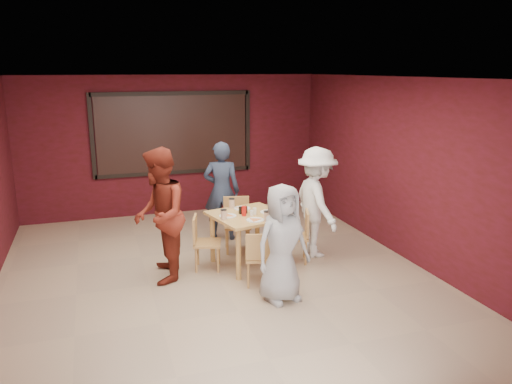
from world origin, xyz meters
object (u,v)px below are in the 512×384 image
object	(u,v)px
chair_right	(300,233)
diner_left	(160,216)
dining_table	(248,221)
chair_front	(259,255)
chair_left	(203,239)
chair_back	(237,221)
diner_right	(317,202)
diner_back	(222,191)
diner_front	(282,243)

from	to	relation	value
chair_right	diner_left	xyz separation A→B (m)	(-2.12, -0.02, 0.49)
dining_table	chair_front	distance (m)	0.82
dining_table	chair_right	distance (m)	0.84
dining_table	chair_left	xyz separation A→B (m)	(-0.69, 0.06, -0.24)
chair_back	chair_right	distance (m)	1.12
chair_front	diner_left	world-z (taller)	diner_left
chair_left	diner_left	bearing A→B (deg)	-163.14
dining_table	diner_right	world-z (taller)	diner_right
chair_back	diner_back	world-z (taller)	diner_back
diner_front	chair_left	bearing A→B (deg)	106.02
diner_left	diner_right	size ratio (longest dim) A/B	1.08
chair_right	chair_left	bearing A→B (deg)	173.16
diner_front	chair_right	bearing A→B (deg)	43.89
diner_left	diner_back	bearing A→B (deg)	148.47
chair_front	diner_right	world-z (taller)	diner_right
diner_front	diner_left	size ratio (longest dim) A/B	0.82
dining_table	chair_right	world-z (taller)	dining_table
diner_left	chair_front	bearing A→B (deg)	72.38
diner_left	diner_right	xyz separation A→B (m)	(2.48, 0.20, -0.07)
dining_table	chair_back	size ratio (longest dim) A/B	1.39
dining_table	chair_front	size ratio (longest dim) A/B	1.56
chair_back	diner_back	size ratio (longest dim) A/B	0.51
diner_left	diner_right	world-z (taller)	diner_left
diner_left	diner_right	distance (m)	2.49
diner_left	diner_right	bearing A→B (deg)	104.34
chair_right	diner_back	xyz separation A→B (m)	(-0.86, 1.42, 0.40)
dining_table	diner_front	size ratio (longest dim) A/B	0.79
diner_front	diner_back	size ratio (longest dim) A/B	0.89
chair_back	diner_front	world-z (taller)	diner_front
chair_front	chair_right	size ratio (longest dim) A/B	0.97
chair_right	diner_front	size ratio (longest dim) A/B	0.53
diner_back	chair_front	bearing A→B (deg)	110.65
chair_front	diner_left	bearing A→B (deg)	152.66
chair_back	chair_right	world-z (taller)	chair_back
chair_front	chair_back	size ratio (longest dim) A/B	0.89
chair_left	diner_back	world-z (taller)	diner_back
chair_front	diner_back	bearing A→B (deg)	89.60
dining_table	diner_right	size ratio (longest dim) A/B	0.70
diner_front	chair_front	bearing A→B (deg)	92.43
dining_table	chair_back	world-z (taller)	dining_table
chair_left	chair_right	world-z (taller)	chair_left
diner_back	dining_table	bearing A→B (deg)	114.25
diner_back	chair_back	bearing A→B (deg)	120.01
diner_front	diner_back	xyz separation A→B (m)	(-0.12, 2.56, 0.09)
chair_right	diner_back	distance (m)	1.71
chair_front	chair_left	size ratio (longest dim) A/B	0.96
chair_front	chair_left	xyz separation A→B (m)	(-0.61, 0.84, 0.02)
diner_back	chair_right	bearing A→B (deg)	142.41
chair_right	dining_table	bearing A→B (deg)	171.82
chair_front	diner_back	world-z (taller)	diner_back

